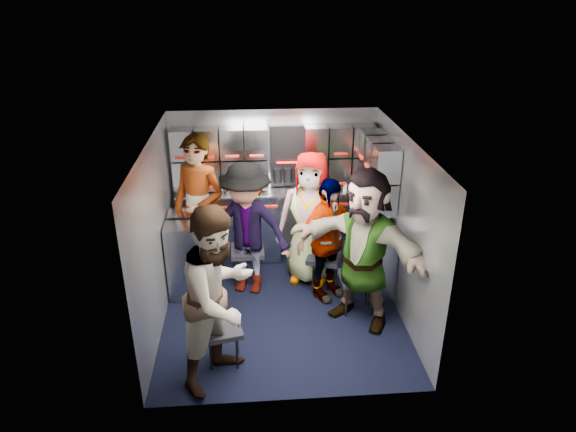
{
  "coord_description": "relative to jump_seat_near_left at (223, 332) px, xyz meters",
  "views": [
    {
      "loc": [
        -0.34,
        -5.2,
        3.65
      ],
      "look_at": [
        0.1,
        0.35,
        1.08
      ],
      "focal_mm": 32.0,
      "sensor_mm": 36.0,
      "label": 1
    }
  ],
  "objects": [
    {
      "name": "jump_seat_mid_right",
      "position": [
        1.22,
        1.34,
        0.04
      ],
      "size": [
        0.5,
        0.48,
        0.47
      ],
      "rotation": [
        0.0,
        0.0,
        -0.33
      ],
      "color": "black",
      "rests_on": "ground"
    },
    {
      "name": "cart_bank_back",
      "position": [
        0.66,
        2.2,
        0.12
      ],
      "size": [
        2.68,
        0.38,
        0.99
      ],
      "primitive_type": "cube",
      "color": "#A0A7B0",
      "rests_on": "ground"
    },
    {
      "name": "jump_seat_near_right",
      "position": [
        1.56,
        0.82,
        0.04
      ],
      "size": [
        0.42,
        0.4,
        0.48
      ],
      "rotation": [
        0.0,
        0.0,
        0.05
      ],
      "color": "black",
      "rests_on": "ground"
    },
    {
      "name": "ceiling",
      "position": [
        0.66,
        0.91,
        1.72
      ],
      "size": [
        2.8,
        3.0,
        0.02
      ],
      "primitive_type": "cube",
      "color": "silver",
      "rests_on": "wall_back"
    },
    {
      "name": "counter",
      "position": [
        0.66,
        2.2,
        0.64
      ],
      "size": [
        2.68,
        0.42,
        0.03
      ],
      "primitive_type": "cube",
      "color": "#B9BCC1",
      "rests_on": "cart_bank_back"
    },
    {
      "name": "coffee_niche",
      "position": [
        0.84,
        2.32,
        1.09
      ],
      "size": [
        0.46,
        0.16,
        0.84
      ],
      "primitive_type": null,
      "color": "black",
      "rests_on": "wall_back"
    },
    {
      "name": "right_cabinet",
      "position": [
        1.91,
        1.51,
        0.12
      ],
      "size": [
        0.28,
        1.2,
        1.0
      ],
      "primitive_type": "cube",
      "color": "#A0A7B0",
      "rests_on": "ground"
    },
    {
      "name": "attendant_arc_e",
      "position": [
        1.56,
        0.64,
        0.56
      ],
      "size": [
        1.68,
        1.55,
        1.87
      ],
      "primitive_type": "imported",
      "rotation": [
        0.0,
        0.0,
        -0.71
      ],
      "color": "black",
      "rests_on": "ground"
    },
    {
      "name": "red_latch_strip",
      "position": [
        0.66,
        2.0,
        0.5
      ],
      "size": [
        2.6,
        0.02,
        0.03
      ],
      "primitive_type": "cube",
      "color": "#B5150C",
      "rests_on": "cart_bank_back"
    },
    {
      "name": "cup_right",
      "position": [
        1.63,
        2.14,
        0.7
      ],
      "size": [
        0.08,
        0.08,
        0.1
      ],
      "primitive_type": "cylinder",
      "color": "#C5B68B",
      "rests_on": "counter"
    },
    {
      "name": "cart_bank_left",
      "position": [
        -0.53,
        1.47,
        0.12
      ],
      "size": [
        0.38,
        0.76,
        0.99
      ],
      "primitive_type": "cube",
      "color": "#A0A7B0",
      "rests_on": "ground"
    },
    {
      "name": "attendant_arc_a",
      "position": [
        0.0,
        -0.18,
        0.55
      ],
      "size": [
        1.11,
        1.15,
        1.86
      ],
      "primitive_type": "imported",
      "rotation": [
        0.0,
        0.0,
        0.91
      ],
      "color": "black",
      "rests_on": "ground"
    },
    {
      "name": "jump_seat_near_left",
      "position": [
        0.0,
        0.0,
        0.0
      ],
      "size": [
        0.43,
        0.41,
        0.43
      ],
      "rotation": [
        0.0,
        0.0,
        0.22
      ],
      "color": "black",
      "rests_on": "ground"
    },
    {
      "name": "bottle_right",
      "position": [
        1.26,
        2.15,
        0.76
      ],
      "size": [
        0.07,
        0.07,
        0.22
      ],
      "primitive_type": "cylinder",
      "color": "white",
      "rests_on": "counter"
    },
    {
      "name": "attendant_arc_d",
      "position": [
        1.22,
        1.16,
        0.41
      ],
      "size": [
        0.97,
        0.86,
        1.58
      ],
      "primitive_type": "imported",
      "rotation": [
        0.0,
        0.0,
        0.63
      ],
      "color": "black",
      "rests_on": "ground"
    },
    {
      "name": "locker_bank_right",
      "position": [
        1.91,
        1.61,
        1.11
      ],
      "size": [
        0.28,
        1.0,
        0.82
      ],
      "primitive_type": "cube",
      "color": "#A0A7B0",
      "rests_on": "wall_right"
    },
    {
      "name": "attendant_arc_c",
      "position": [
        1.08,
        1.59,
        0.5
      ],
      "size": [
        0.99,
        0.79,
        1.76
      ],
      "primitive_type": "imported",
      "rotation": [
        0.0,
        0.0,
        -0.31
      ],
      "color": "black",
      "rests_on": "ground"
    },
    {
      "name": "bottle_mid",
      "position": [
        0.03,
        2.15,
        0.77
      ],
      "size": [
        0.06,
        0.06,
        0.24
      ],
      "primitive_type": "cylinder",
      "color": "white",
      "rests_on": "counter"
    },
    {
      "name": "jump_seat_center",
      "position": [
        1.08,
        1.77,
        0.04
      ],
      "size": [
        0.52,
        0.51,
        0.47
      ],
      "rotation": [
        0.0,
        0.0,
        -0.43
      ],
      "color": "black",
      "rests_on": "ground"
    },
    {
      "name": "floor",
      "position": [
        0.66,
        0.91,
        -0.38
      ],
      "size": [
        3.0,
        3.0,
        0.0
      ],
      "primitive_type": "plane",
      "color": "black",
      "rests_on": "ground"
    },
    {
      "name": "attendant_standing",
      "position": [
        -0.33,
        1.68,
        0.61
      ],
      "size": [
        0.86,
        0.76,
        1.98
      ],
      "primitive_type": "imported",
      "rotation": [
        0.0,
        0.0,
        -0.49
      ],
      "color": "black",
      "rests_on": "ground"
    },
    {
      "name": "wall_left",
      "position": [
        -0.74,
        0.91,
        0.67
      ],
      "size": [
        0.04,
        3.0,
        2.1
      ],
      "primitive_type": "cube",
      "color": "#949AA1",
      "rests_on": "ground"
    },
    {
      "name": "wall_back",
      "position": [
        0.66,
        2.41,
        0.67
      ],
      "size": [
        2.8,
        0.04,
        2.1
      ],
      "primitive_type": "cube",
      "color": "#949AA1",
      "rests_on": "ground"
    },
    {
      "name": "locker_bank_back",
      "position": [
        0.66,
        2.26,
        1.11
      ],
      "size": [
        2.68,
        0.28,
        0.82
      ],
      "primitive_type": "cube",
      "color": "#A0A7B0",
      "rests_on": "wall_back"
    },
    {
      "name": "wall_right",
      "position": [
        2.06,
        0.91,
        0.67
      ],
      "size": [
        0.04,
        3.0,
        2.1
      ],
      "primitive_type": "cube",
      "color": "#949AA1",
      "rests_on": "ground"
    },
    {
      "name": "bottle_left",
      "position": [
        0.39,
        2.15,
        0.77
      ],
      "size": [
        0.06,
        0.06,
        0.23
      ],
      "primitive_type": "cylinder",
      "color": "white",
      "rests_on": "counter"
    },
    {
      "name": "jump_seat_mid_left",
      "position": [
        0.26,
        1.56,
        0.06
      ],
      "size": [
        0.43,
        0.41,
        0.5
      ],
      "rotation": [
        0.0,
        0.0,
        0.03
      ],
      "color": "black",
      "rests_on": "ground"
    },
    {
      "name": "attendant_arc_b",
      "position": [
        0.26,
        1.38,
        0.48
      ],
      "size": [
        1.25,
        0.94,
        1.72
      ],
      "primitive_type": "imported",
      "rotation": [
        0.0,
        0.0,
        -0.3
      ],
      "color": "black",
      "rests_on": "ground"
    },
    {
      "name": "cup_left",
      "position": [
        0.41,
        2.14,
        0.7
      ],
      "size": [
        0.08,
        0.08,
        0.1
      ],
      "primitive_type": "cylinder",
      "color": "#C5B68B",
      "rests_on": "counter"
    }
  ]
}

